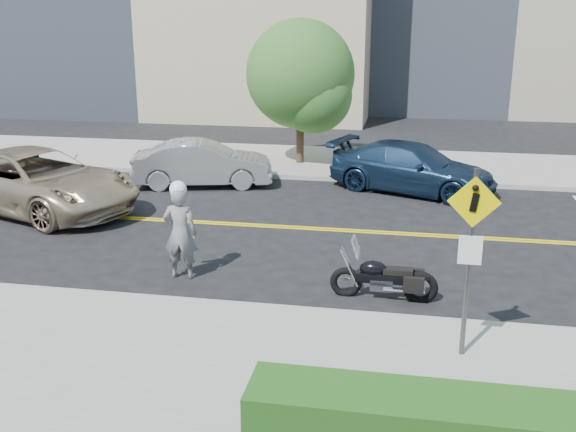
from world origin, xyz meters
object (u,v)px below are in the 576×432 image
(parked_car_silver, at_px, (203,164))
(motorcyclist, at_px, (180,230))
(pedestrian_sign, at_px, (470,246))
(motorcycle, at_px, (385,269))
(suv, at_px, (36,181))
(parked_car_blue, at_px, (412,168))

(parked_car_silver, bearing_deg, motorcyclist, -179.37)
(pedestrian_sign, height_order, motorcycle, pedestrian_sign)
(motorcycle, bearing_deg, motorcyclist, 176.18)
(pedestrian_sign, distance_m, motorcycle, 2.96)
(suv, height_order, parked_car_silver, suv)
(parked_car_silver, distance_m, parked_car_blue, 6.51)
(suv, bearing_deg, parked_car_silver, -26.71)
(motorcyclist, bearing_deg, parked_car_blue, -123.45)
(suv, xyz_separation_m, parked_car_silver, (3.67, 3.50, -0.13))
(motorcycle, xyz_separation_m, suv, (-9.70, 4.26, 0.24))
(motorcycle, relative_size, parked_car_blue, 0.39)
(motorcycle, relative_size, suv, 0.33)
(pedestrian_sign, distance_m, suv, 12.87)
(motorcycle, distance_m, suv, 10.60)
(pedestrian_sign, relative_size, motorcycle, 1.51)
(motorcyclist, height_order, motorcycle, motorcyclist)
(pedestrian_sign, distance_m, parked_car_silver, 12.51)
(motorcyclist, distance_m, suv, 6.78)
(pedestrian_sign, height_order, parked_car_blue, pedestrian_sign)
(pedestrian_sign, distance_m, motorcyclist, 6.17)
(suv, bearing_deg, motorcycle, -94.09)
(pedestrian_sign, relative_size, motorcyclist, 1.45)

